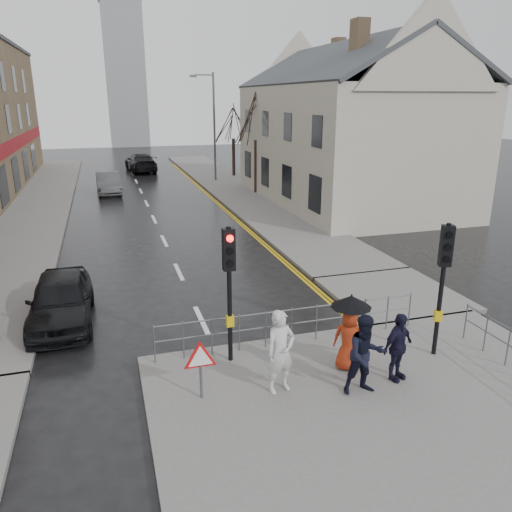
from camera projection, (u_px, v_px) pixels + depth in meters
ground at (225, 370)px, 12.15m from camera, size 120.00×120.00×0.00m
near_pavement at (415, 432)px, 9.77m from camera, size 10.00×9.00×0.14m
left_pavement at (38, 202)px, 31.29m from camera, size 4.00×44.00×0.14m
right_pavement at (231, 187)px, 36.72m from camera, size 4.00×40.00×0.14m
pavement_bridge_right at (393, 294)px, 16.67m from camera, size 4.00×4.20×0.14m
building_right_cream at (345, 124)px, 30.44m from camera, size 9.00×16.40×10.10m
church_tower at (126, 77)px, 66.36m from camera, size 5.00×5.00×18.00m
traffic_signal_near_left at (229, 271)px, 11.64m from camera, size 0.28×0.27×3.40m
traffic_signal_near_right at (444, 267)px, 11.93m from camera, size 0.34×0.33×3.40m
guard_railing_front at (292, 318)px, 12.97m from camera, size 7.14×0.04×1.00m
warning_sign at (200, 360)px, 10.51m from camera, size 0.80×0.07×1.35m
street_lamp at (212, 120)px, 37.86m from camera, size 1.83×0.25×8.00m
tree_near at (256, 117)px, 32.73m from camera, size 2.40×2.40×6.58m
tree_far at (233, 122)px, 40.38m from camera, size 2.40×2.40×5.64m
pedestrian_a at (280, 352)px, 10.78m from camera, size 0.77×0.59×1.89m
pedestrian_b at (365, 355)px, 10.71m from camera, size 0.92×0.73×1.82m
pedestrian_with_umbrella at (350, 328)px, 11.62m from camera, size 0.96×0.96×1.87m
pedestrian_d at (398, 347)px, 11.27m from camera, size 1.03×0.71×1.62m
car_parked at (61, 299)px, 14.48m from camera, size 1.76×4.32×1.47m
car_mid at (108, 183)px, 34.29m from camera, size 1.68×4.43×1.44m
car_far at (141, 162)px, 44.60m from camera, size 2.70×5.70×1.60m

